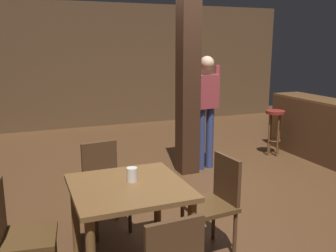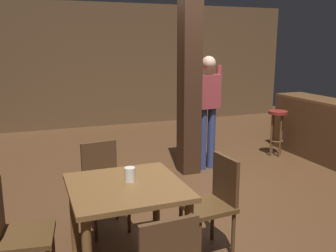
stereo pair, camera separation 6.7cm
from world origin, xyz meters
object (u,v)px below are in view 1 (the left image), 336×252
chair_west (16,232)px  bar_counter (314,128)px  chair_north (104,181)px  napkin_cup (132,175)px  chair_east (216,199)px  bar_stool_near (275,123)px  dining_table (129,200)px  standing_person (206,104)px

chair_west → bar_counter: bearing=22.9°
chair_west → bar_counter: (4.64, 1.96, 0.01)m
chair_north → napkin_cup: size_ratio=7.49×
napkin_cup → chair_east: bearing=-3.4°
bar_stool_near → dining_table: bearing=-144.1°
chair_north → bar_stool_near: bearing=24.7°
chair_east → napkin_cup: (-0.78, 0.05, 0.32)m
dining_table → napkin_cup: size_ratio=7.76×
dining_table → standing_person: standing_person is taller
napkin_cup → bar_counter: bearing=27.3°
bar_counter → chair_west: bearing=-157.1°
chair_east → napkin_cup: size_ratio=7.49×
chair_north → chair_east: 1.19m
napkin_cup → bar_stool_near: bearing=35.6°
dining_table → standing_person: (1.82, 2.16, 0.37)m
standing_person → dining_table: bearing=-130.1°
standing_person → bar_counter: size_ratio=0.96×
chair_west → bar_stool_near: (4.12, 2.32, 0.07)m
bar_stool_near → chair_east: bearing=-136.1°
chair_north → standing_person: size_ratio=0.52×
dining_table → chair_north: bearing=92.2°
chair_east → bar_stool_near: size_ratio=1.14×
bar_stool_near → chair_north: bearing=-155.3°
napkin_cup → bar_counter: bar_counter is taller
dining_table → standing_person: size_ratio=0.54×
chair_west → chair_east: (1.70, -0.01, 0.00)m
dining_table → napkin_cup: (0.05, 0.07, 0.19)m
chair_west → standing_person: (2.69, 2.13, 0.50)m
chair_west → standing_person: size_ratio=0.52×
chair_north → standing_person: standing_person is taller
dining_table → bar_counter: bar_counter is taller
chair_east → napkin_cup: 0.84m
dining_table → chair_west: chair_west is taller
chair_east → napkin_cup: chair_east is taller
standing_person → chair_north: bearing=-144.5°
napkin_cup → standing_person: size_ratio=0.07×
bar_counter → chair_north: bearing=-163.3°
chair_north → napkin_cup: 0.84m
chair_east → chair_west: bearing=179.8°
chair_west → chair_east: bearing=-0.2°
chair_east → standing_person: bearing=65.1°
dining_table → chair_north: 0.85m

